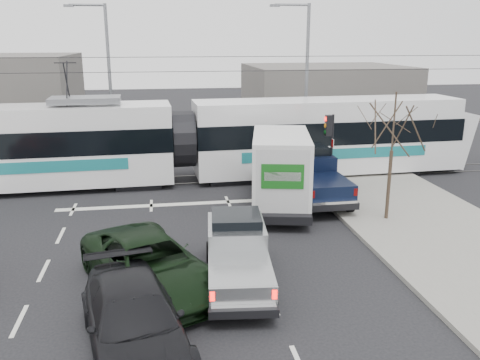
{
  "coord_description": "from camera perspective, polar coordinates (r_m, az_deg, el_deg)",
  "views": [
    {
      "loc": [
        -1.18,
        -15.45,
        7.07
      ],
      "look_at": [
        1.79,
        3.16,
        1.8
      ],
      "focal_mm": 38.0,
      "sensor_mm": 36.0,
      "label": 1
    }
  ],
  "objects": [
    {
      "name": "ground",
      "position": [
        17.04,
        -4.32,
        -8.95
      ],
      "size": [
        120.0,
        120.0,
        0.0
      ],
      "primitive_type": "plane",
      "color": "black",
      "rests_on": "ground"
    },
    {
      "name": "sidewalk_right",
      "position": [
        19.78,
        22.8,
        -6.37
      ],
      "size": [
        6.0,
        60.0,
        0.15
      ],
      "primitive_type": "cube",
      "color": "gray",
      "rests_on": "ground"
    },
    {
      "name": "rails",
      "position": [
        26.44,
        -6.17,
        0.04
      ],
      "size": [
        60.0,
        1.6,
        0.03
      ],
      "primitive_type": "cube",
      "color": "#33302D",
      "rests_on": "ground"
    },
    {
      "name": "building_right",
      "position": [
        41.85,
        9.48,
        9.15
      ],
      "size": [
        12.0,
        10.0,
        5.0
      ],
      "primitive_type": "cube",
      "color": "#625D59",
      "rests_on": "ground"
    },
    {
      "name": "bare_tree",
      "position": [
        20.25,
        16.85,
        5.64
      ],
      "size": [
        2.4,
        2.4,
        5.0
      ],
      "color": "#47382B",
      "rests_on": "ground"
    },
    {
      "name": "traffic_signal",
      "position": [
        23.65,
        10.02,
        4.83
      ],
      "size": [
        0.44,
        0.44,
        3.6
      ],
      "color": "black",
      "rests_on": "ground"
    },
    {
      "name": "street_lamp_near",
      "position": [
        30.72,
        7.17,
        11.85
      ],
      "size": [
        2.38,
        0.25,
        9.0
      ],
      "color": "slate",
      "rests_on": "ground"
    },
    {
      "name": "street_lamp_far",
      "position": [
        31.66,
        -14.8,
        11.58
      ],
      "size": [
        2.38,
        0.25,
        9.0
      ],
      "color": "slate",
      "rests_on": "ground"
    },
    {
      "name": "catenary",
      "position": [
        25.68,
        -6.42,
        8.39
      ],
      "size": [
        60.0,
        0.2,
        7.0
      ],
      "color": "black",
      "rests_on": "ground"
    },
    {
      "name": "tram",
      "position": [
        25.68,
        -6.54,
        4.41
      ],
      "size": [
        29.39,
        4.04,
        5.98
      ],
      "rotation": [
        0.0,
        0.0,
        0.04
      ],
      "color": "white",
      "rests_on": "ground"
    },
    {
      "name": "silver_pickup",
      "position": [
        15.32,
        -0.3,
        -8.0
      ],
      "size": [
        2.25,
        5.3,
        1.87
      ],
      "rotation": [
        0.0,
        0.0,
        -0.1
      ],
      "color": "black",
      "rests_on": "ground"
    },
    {
      "name": "box_truck",
      "position": [
        21.72,
        4.53,
        1.07
      ],
      "size": [
        3.57,
        6.93,
        3.3
      ],
      "rotation": [
        0.0,
        0.0,
        -0.21
      ],
      "color": "black",
      "rests_on": "ground"
    },
    {
      "name": "navy_pickup",
      "position": [
        23.08,
        8.06,
        0.59
      ],
      "size": [
        2.25,
        5.56,
        2.33
      ],
      "rotation": [
        0.0,
        0.0,
        0.02
      ],
      "color": "black",
      "rests_on": "ground"
    },
    {
      "name": "green_car",
      "position": [
        15.07,
        -10.21,
        -9.29
      ],
      "size": [
        4.65,
        6.24,
        1.57
      ],
      "primitive_type": "imported",
      "rotation": [
        0.0,
        0.0,
        0.41
      ],
      "color": "black",
      "rests_on": "ground"
    },
    {
      "name": "dark_car",
      "position": [
        12.45,
        -11.83,
        -15.16
      ],
      "size": [
        3.16,
        5.63,
        1.54
      ],
      "primitive_type": "imported",
      "rotation": [
        0.0,
        0.0,
        0.2
      ],
      "color": "black",
      "rests_on": "ground"
    }
  ]
}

